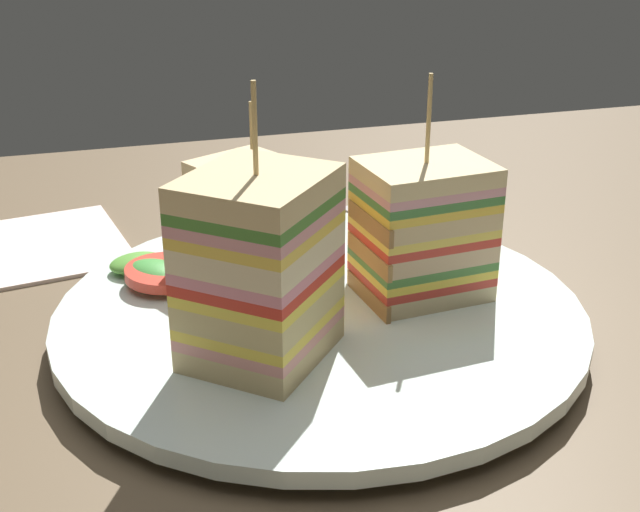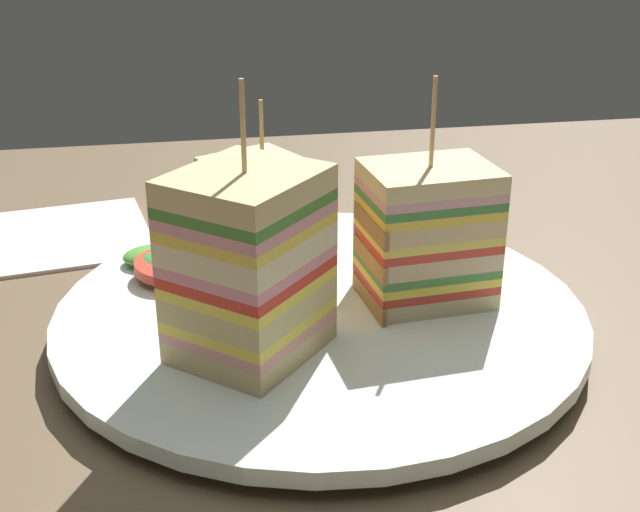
# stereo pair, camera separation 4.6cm
# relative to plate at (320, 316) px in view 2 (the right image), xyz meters

# --- Properties ---
(ground_plane) EXTENTS (1.06, 0.80, 0.02)m
(ground_plane) POSITION_rel_plate_xyz_m (0.00, 0.00, -0.02)
(ground_plane) COLOR brown
(plate) EXTENTS (0.29, 0.29, 0.02)m
(plate) POSITION_rel_plate_xyz_m (0.00, 0.00, 0.00)
(plate) COLOR white
(plate) RESTS_ON ground_plane
(sandwich_wedge_0) EXTENTS (0.08, 0.08, 0.10)m
(sandwich_wedge_0) POSITION_rel_plate_xyz_m (-0.02, 0.05, 0.04)
(sandwich_wedge_0) COLOR #D8BB85
(sandwich_wedge_0) RESTS_ON plate
(sandwich_wedge_1) EXTENTS (0.09, 0.09, 0.14)m
(sandwich_wedge_1) POSITION_rel_plate_xyz_m (-0.04, -0.04, 0.05)
(sandwich_wedge_1) COLOR #D4B77B
(sandwich_wedge_1) RESTS_ON plate
(sandwich_wedge_2) EXTENTS (0.07, 0.06, 0.13)m
(sandwich_wedge_2) POSITION_rel_plate_xyz_m (0.06, -0.00, 0.04)
(sandwich_wedge_2) COLOR #D6BE89
(sandwich_wedge_2) RESTS_ON plate
(chip_pile) EXTENTS (0.06, 0.07, 0.02)m
(chip_pile) POSITION_rel_plate_xyz_m (-0.02, 0.00, 0.01)
(chip_pile) COLOR #E2C058
(chip_pile) RESTS_ON plate
(salad_garnish) EXTENTS (0.06, 0.06, 0.01)m
(salad_garnish) POSITION_rel_plate_xyz_m (-0.08, 0.06, 0.01)
(salad_garnish) COLOR green
(salad_garnish) RESTS_ON plate
(spoon) EXTENTS (0.14, 0.08, 0.01)m
(spoon) POSITION_rel_plate_xyz_m (0.17, 0.22, -0.01)
(spoon) COLOR silver
(spoon) RESTS_ON ground_plane
(napkin) EXTENTS (0.14, 0.14, 0.01)m
(napkin) POSITION_rel_plate_xyz_m (-0.16, 0.17, -0.01)
(napkin) COLOR silver
(napkin) RESTS_ON ground_plane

